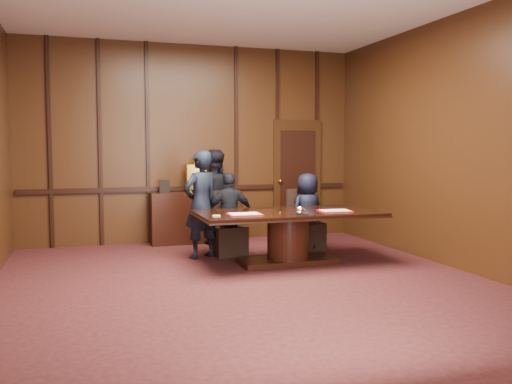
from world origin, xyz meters
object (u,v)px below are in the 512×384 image
Objects in this scene: sideboard at (196,215)px; signatory_right at (308,212)px; conference_table at (288,229)px; signatory_left at (230,214)px; witness_left at (201,204)px; witness_right at (213,197)px.

signatory_right is at bearing -41.28° from sideboard.
signatory_left is (-0.65, 0.80, 0.14)m from conference_table.
conference_table is 2.02× the size of signatory_left.
signatory_right is 0.78× the size of witness_left.
conference_table is at bearing 118.94° from witness_left.
signatory_left is 0.79× the size of witness_left.
witness_left reaches higher than signatory_right.
signatory_left is 1.30m from signatory_right.
conference_table is at bearing -67.40° from sideboard.
conference_table is 2.12m from witness_right.
witness_right is (0.03, 1.20, 0.17)m from signatory_left.
sideboard reaches higher than signatory_left.
signatory_left is 0.79× the size of witness_right.
witness_right is (-0.62, 2.00, 0.31)m from conference_table.
sideboard is at bearing -55.71° from signatory_right.
signatory_left is 1.02× the size of signatory_right.
conference_table is 2.07× the size of signatory_right.
sideboard is 0.46m from witness_right.
sideboard is 1.41m from witness_left.
conference_table is at bearing 117.26° from witness_right.
witness_left is 1.00× the size of witness_right.
conference_table is 1.59× the size of witness_right.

